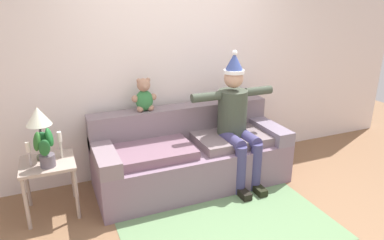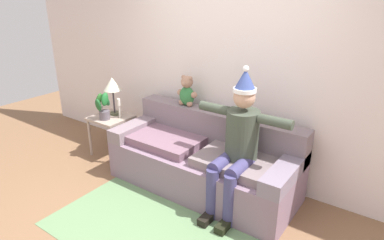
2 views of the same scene
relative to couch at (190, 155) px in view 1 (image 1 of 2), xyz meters
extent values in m
plane|color=brown|center=(0.00, -1.02, -0.34)|extent=(10.00, 10.00, 0.00)
cube|color=silver|center=(0.00, 0.53, 1.01)|extent=(7.00, 0.10, 2.70)
cube|color=gray|center=(0.00, -0.05, -0.11)|extent=(2.21, 0.89, 0.47)
cube|color=gray|center=(0.00, 0.28, 0.32)|extent=(2.21, 0.24, 0.40)
cube|color=gray|center=(-0.99, -0.05, 0.20)|extent=(0.22, 0.89, 0.16)
cube|color=gray|center=(0.99, -0.05, 0.20)|extent=(0.22, 0.89, 0.16)
cube|color=#7A5969|center=(-0.50, -0.10, 0.17)|extent=(0.88, 0.62, 0.10)
cube|color=slate|center=(0.50, -0.10, 0.17)|extent=(0.88, 0.62, 0.10)
cylinder|color=#3E4739|center=(0.50, -0.07, 0.48)|extent=(0.34, 0.34, 0.52)
sphere|color=tan|center=(0.50, -0.07, 0.88)|extent=(0.22, 0.22, 0.22)
cylinder|color=white|center=(0.50, -0.07, 0.96)|extent=(0.23, 0.23, 0.04)
cone|color=#394B91|center=(0.50, -0.07, 1.07)|extent=(0.21, 0.21, 0.20)
sphere|color=white|center=(0.50, -0.07, 1.17)|extent=(0.06, 0.06, 0.06)
cylinder|color=#413D6D|center=(0.40, -0.27, 0.22)|extent=(0.14, 0.40, 0.14)
cylinder|color=#413D6D|center=(0.40, -0.47, -0.06)|extent=(0.13, 0.13, 0.57)
cube|color=black|center=(0.40, -0.55, -0.30)|extent=(0.10, 0.24, 0.08)
cylinder|color=#413D6D|center=(0.60, -0.27, 0.22)|extent=(0.14, 0.40, 0.14)
cylinder|color=#413D6D|center=(0.60, -0.47, -0.06)|extent=(0.13, 0.13, 0.57)
cube|color=black|center=(0.60, -0.55, -0.30)|extent=(0.10, 0.24, 0.08)
cylinder|color=#3E4739|center=(0.16, -0.07, 0.70)|extent=(0.34, 0.10, 0.10)
cylinder|color=#3E4739|center=(0.84, -0.07, 0.70)|extent=(0.34, 0.10, 0.10)
ellipsoid|color=#32783E|center=(-0.45, 0.28, 0.64)|extent=(0.20, 0.16, 0.24)
sphere|color=tan|center=(-0.45, 0.28, 0.82)|extent=(0.15, 0.15, 0.15)
sphere|color=tan|center=(-0.45, 0.22, 0.81)|extent=(0.07, 0.07, 0.07)
sphere|color=tan|center=(-0.50, 0.28, 0.87)|extent=(0.05, 0.05, 0.05)
sphere|color=tan|center=(-0.40, 0.28, 0.87)|extent=(0.05, 0.05, 0.05)
sphere|color=tan|center=(-0.55, 0.28, 0.67)|extent=(0.08, 0.08, 0.08)
sphere|color=tan|center=(-0.51, 0.25, 0.56)|extent=(0.08, 0.08, 0.08)
sphere|color=tan|center=(-0.34, 0.28, 0.67)|extent=(0.08, 0.08, 0.08)
sphere|color=tan|center=(-0.39, 0.25, 0.56)|extent=(0.08, 0.08, 0.08)
cube|color=#AA978A|center=(-1.54, -0.04, 0.21)|extent=(0.51, 0.50, 0.03)
cylinder|color=#AA978A|center=(-1.76, -0.26, -0.07)|extent=(0.04, 0.04, 0.54)
cylinder|color=#AA978A|center=(-1.31, -0.26, -0.07)|extent=(0.04, 0.04, 0.54)
cylinder|color=#AA978A|center=(-1.76, 0.18, -0.07)|extent=(0.04, 0.04, 0.54)
cylinder|color=#AA978A|center=(-1.31, 0.18, -0.07)|extent=(0.04, 0.04, 0.54)
cylinder|color=#4A5039|center=(-1.56, 0.06, 0.24)|extent=(0.14, 0.14, 0.03)
cylinder|color=#473F4A|center=(-1.56, 0.06, 0.42)|extent=(0.02, 0.02, 0.32)
cone|color=silver|center=(-1.56, 0.06, 0.67)|extent=(0.24, 0.24, 0.18)
cylinder|color=#5F5660|center=(-1.53, -0.15, 0.28)|extent=(0.14, 0.14, 0.12)
ellipsoid|color=#1C652A|center=(-1.48, -0.16, 0.52)|extent=(0.10, 0.16, 0.21)
ellipsoid|color=#226133|center=(-1.54, -0.10, 0.49)|extent=(0.15, 0.12, 0.21)
ellipsoid|color=#276023|center=(-1.59, -0.17, 0.50)|extent=(0.12, 0.16, 0.21)
ellipsoid|color=#1F5C2A|center=(-1.54, -0.23, 0.45)|extent=(0.12, 0.11, 0.20)
cylinder|color=beige|center=(-1.68, -0.06, 0.29)|extent=(0.02, 0.02, 0.14)
cylinder|color=white|center=(-1.68, -0.06, 0.41)|extent=(0.04, 0.04, 0.10)
cylinder|color=beige|center=(-1.39, 0.00, 0.31)|extent=(0.02, 0.02, 0.18)
cylinder|color=white|center=(-1.39, 0.00, 0.45)|extent=(0.04, 0.04, 0.10)
cube|color=#658A5C|center=(0.00, -1.04, -0.34)|extent=(2.02, 1.11, 0.01)
camera|label=1|loc=(-1.44, -3.44, 1.75)|focal=32.76mm
camera|label=2|loc=(1.90, -2.94, 1.88)|focal=31.31mm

